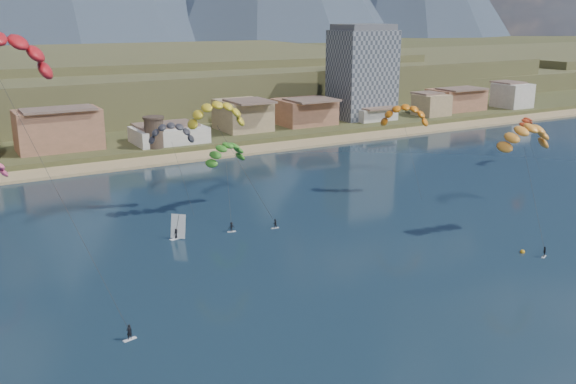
{
  "coord_description": "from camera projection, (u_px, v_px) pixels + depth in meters",
  "views": [
    {
      "loc": [
        -49.41,
        -53.81,
        37.86
      ],
      "look_at": [
        0.0,
        32.0,
        10.0
      ],
      "focal_mm": 39.94,
      "sensor_mm": 36.0,
      "label": 1
    }
  ],
  "objects": [
    {
      "name": "kitesurfer_orange",
      "position": [
        526.0,
        133.0,
        109.5
      ],
      "size": [
        11.99,
        14.06,
        21.94
      ],
      "color": "silver",
      "rests_on": "ground"
    },
    {
      "name": "distant_kite_dark",
      "position": [
        171.0,
        129.0,
        124.23
      ],
      "size": [
        9.88,
        7.25,
        18.94
      ],
      "color": "#262626",
      "rests_on": "ground"
    },
    {
      "name": "kitesurfer_green",
      "position": [
        226.0,
        150.0,
        126.55
      ],
      "size": [
        12.1,
        18.92,
        18.02
      ],
      "color": "silver",
      "rests_on": "ground"
    },
    {
      "name": "kitesurfer_yellow",
      "position": [
        217.0,
        111.0,
        118.56
      ],
      "size": [
        12.09,
        15.78,
        24.49
      ],
      "color": "silver",
      "rests_on": "ground"
    },
    {
      "name": "beach",
      "position": [
        147.0,
        161.0,
        167.23
      ],
      "size": [
        2200.0,
        12.0,
        0.9
      ],
      "color": "tan",
      "rests_on": "ground"
    },
    {
      "name": "buoy",
      "position": [
        522.0,
        252.0,
        104.48
      ],
      "size": [
        0.8,
        0.8,
        0.8
      ],
      "color": "orange",
      "rests_on": "ground"
    },
    {
      "name": "distant_kite_orange",
      "position": [
        405.0,
        112.0,
        135.58
      ],
      "size": [
        10.95,
        9.22,
        20.81
      ],
      "color": "#262626",
      "rests_on": "ground"
    },
    {
      "name": "foothills",
      "position": [
        105.0,
        80.0,
        281.1
      ],
      "size": [
        940.0,
        210.0,
        18.0
      ],
      "color": "brown",
      "rests_on": "ground"
    },
    {
      "name": "watchtower",
      "position": [
        154.0,
        132.0,
        174.65
      ],
      "size": [
        5.82,
        5.82,
        8.6
      ],
      "color": "#47382D",
      "rests_on": "ground"
    },
    {
      "name": "apartment_tower",
      "position": [
        362.0,
        72.0,
        221.66
      ],
      "size": [
        20.0,
        16.0,
        32.0
      ],
      "color": "gray",
      "rests_on": "ground"
    },
    {
      "name": "distant_kite_red",
      "position": [
        525.0,
        122.0,
        162.87
      ],
      "size": [
        7.91,
        6.88,
        14.03
      ],
      "color": "#262626",
      "rests_on": "ground"
    },
    {
      "name": "ground",
      "position": [
        417.0,
        331.0,
        78.87
      ],
      "size": [
        2400.0,
        2400.0,
        0.0
      ],
      "primitive_type": "plane",
      "color": "black",
      "rests_on": "ground"
    },
    {
      "name": "windsurfer",
      "position": [
        177.0,
        231.0,
        110.61
      ],
      "size": [
        2.51,
        2.75,
        4.3
      ],
      "color": "silver",
      "rests_on": "ground"
    }
  ]
}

